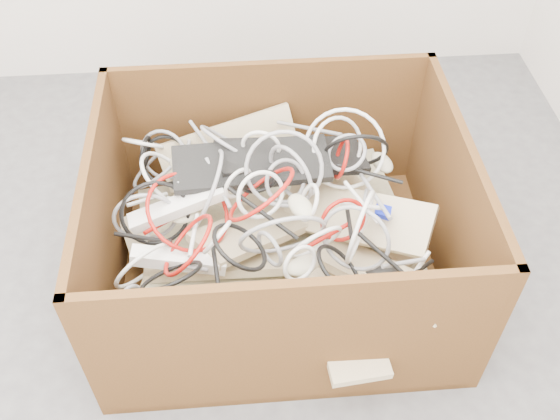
{
  "coord_description": "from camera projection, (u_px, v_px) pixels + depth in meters",
  "views": [
    {
      "loc": [
        0.17,
        -0.99,
        1.69
      ],
      "look_at": [
        0.27,
        0.3,
        0.3
      ],
      "focal_mm": 40.75,
      "sensor_mm": 36.0,
      "label": 1
    }
  ],
  "objects": [
    {
      "name": "ground",
      "position": [
        198.0,
        356.0,
        1.9
      ],
      "size": [
        3.0,
        3.0,
        0.0
      ],
      "primitive_type": "plane",
      "color": "#48484A",
      "rests_on": "ground"
    },
    {
      "name": "cardboard_box",
      "position": [
        276.0,
        248.0,
        2.0
      ],
      "size": [
        1.06,
        0.89,
        0.55
      ],
      "color": "#412A10",
      "rests_on": "ground"
    },
    {
      "name": "keyboard_pile",
      "position": [
        288.0,
        216.0,
        1.91
      ],
      "size": [
        0.99,
        0.92,
        0.36
      ],
      "color": "beige",
      "rests_on": "cardboard_box"
    },
    {
      "name": "mice_scatter",
      "position": [
        292.0,
        234.0,
        1.76
      ],
      "size": [
        0.71,
        0.62,
        0.22
      ],
      "color": "#BDB798",
      "rests_on": "keyboard_pile"
    },
    {
      "name": "power_strip_left",
      "position": [
        177.0,
        207.0,
        1.8
      ],
      "size": [
        0.29,
        0.11,
        0.12
      ],
      "primitive_type": "cube",
      "rotation": [
        0.14,
        -0.26,
        0.18
      ],
      "color": "white",
      "rests_on": "keyboard_pile"
    },
    {
      "name": "power_strip_right",
      "position": [
        179.0,
        260.0,
        1.73
      ],
      "size": [
        0.26,
        0.07,
        0.09
      ],
      "primitive_type": "cube",
      "rotation": [
        -0.1,
        0.17,
        -0.08
      ],
      "color": "white",
      "rests_on": "keyboard_pile"
    },
    {
      "name": "vga_plug",
      "position": [
        383.0,
        212.0,
        1.81
      ],
      "size": [
        0.06,
        0.05,
        0.03
      ],
      "primitive_type": "cube",
      "rotation": [
        0.09,
        0.14,
        -0.31
      ],
      "color": "#0D1CC3",
      "rests_on": "keyboard_pile"
    },
    {
      "name": "cable_tangle",
      "position": [
        246.0,
        197.0,
        1.79
      ],
      "size": [
        0.93,
        0.78,
        0.43
      ],
      "color": "gray",
      "rests_on": "keyboard_pile"
    }
  ]
}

